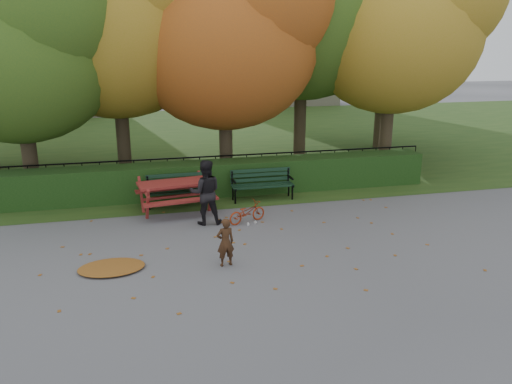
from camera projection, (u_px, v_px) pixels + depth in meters
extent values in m
plane|color=slate|center=(255.00, 251.00, 10.99)|extent=(90.00, 90.00, 0.00)
plane|color=#213E15|center=(187.00, 139.00, 24.03)|extent=(90.00, 90.00, 0.00)
cube|color=#B9AE91|center=(272.00, 22.00, 37.18)|extent=(9.00, 6.00, 12.00)
cube|color=black|center=(220.00, 178.00, 15.04)|extent=(13.00, 0.90, 1.00)
cube|color=black|center=(216.00, 184.00, 15.90)|extent=(14.00, 0.04, 0.04)
cube|color=black|center=(215.00, 156.00, 15.64)|extent=(14.00, 0.04, 0.04)
cylinder|color=black|center=(118.00, 177.00, 15.11)|extent=(0.03, 0.03, 1.00)
cylinder|color=black|center=(216.00, 172.00, 15.79)|extent=(0.03, 0.03, 1.00)
cylinder|color=black|center=(306.00, 166.00, 16.46)|extent=(0.03, 0.03, 1.00)
cylinder|color=black|center=(402.00, 161.00, 17.25)|extent=(0.03, 0.03, 1.00)
cylinder|color=#31261A|center=(29.00, 152.00, 14.78)|extent=(0.44, 0.44, 2.62)
ellipsoid|color=#33581C|center=(16.00, 53.00, 13.99)|extent=(5.60, 5.60, 5.04)
sphere|color=#33581C|center=(44.00, 4.00, 13.20)|extent=(4.20, 4.20, 4.20)
cylinder|color=#31261A|center=(123.00, 133.00, 16.44)|extent=(0.44, 0.44, 3.15)
ellipsoid|color=olive|center=(115.00, 25.00, 15.48)|extent=(6.40, 6.40, 5.76)
cylinder|color=#31261A|center=(226.00, 138.00, 16.48)|extent=(0.44, 0.44, 2.80)
ellipsoid|color=#924B1C|center=(224.00, 43.00, 15.63)|extent=(6.00, 6.00, 5.40)
cylinder|color=#31261A|center=(300.00, 119.00, 18.27)|extent=(0.44, 0.44, 3.50)
ellipsoid|color=#33581C|center=(303.00, 10.00, 17.20)|extent=(6.80, 6.80, 6.12)
cylinder|color=#31261A|center=(386.00, 130.00, 17.55)|extent=(0.44, 0.44, 2.97)
ellipsoid|color=olive|center=(393.00, 35.00, 16.64)|extent=(5.80, 5.80, 5.22)
cylinder|color=#31261A|center=(380.00, 111.00, 21.66)|extent=(0.44, 0.44, 3.15)
ellipsoid|color=#33581C|center=(386.00, 30.00, 20.70)|extent=(6.00, 6.00, 5.40)
cube|color=black|center=(180.00, 193.00, 13.76)|extent=(1.80, 0.12, 0.04)
cube|color=black|center=(180.00, 191.00, 13.93)|extent=(1.80, 0.12, 0.04)
cube|color=black|center=(179.00, 189.00, 14.09)|extent=(1.80, 0.12, 0.04)
cube|color=black|center=(178.00, 185.00, 14.15)|extent=(1.80, 0.05, 0.10)
cube|color=black|center=(178.00, 179.00, 14.10)|extent=(1.80, 0.05, 0.10)
cube|color=black|center=(178.00, 175.00, 14.07)|extent=(1.80, 0.05, 0.10)
cube|color=black|center=(149.00, 194.00, 13.74)|extent=(0.05, 0.55, 0.06)
cube|color=black|center=(148.00, 183.00, 13.93)|extent=(0.05, 0.05, 0.41)
cylinder|color=black|center=(149.00, 202.00, 13.63)|extent=(0.05, 0.05, 0.44)
cylinder|color=black|center=(149.00, 199.00, 13.96)|extent=(0.05, 0.05, 0.44)
cube|color=black|center=(148.00, 186.00, 13.70)|extent=(0.05, 0.45, 0.04)
cube|color=black|center=(210.00, 190.00, 14.12)|extent=(0.05, 0.55, 0.06)
cube|color=black|center=(208.00, 180.00, 14.31)|extent=(0.05, 0.05, 0.41)
cylinder|color=black|center=(211.00, 198.00, 14.01)|extent=(0.05, 0.05, 0.44)
cylinder|color=black|center=(209.00, 195.00, 14.35)|extent=(0.05, 0.05, 0.44)
cube|color=black|center=(209.00, 183.00, 14.08)|extent=(0.05, 0.45, 0.04)
cube|color=black|center=(264.00, 187.00, 14.30)|extent=(1.80, 0.12, 0.04)
cube|color=black|center=(263.00, 185.00, 14.46)|extent=(1.80, 0.12, 0.04)
cube|color=black|center=(261.00, 184.00, 14.63)|extent=(1.80, 0.12, 0.04)
cube|color=black|center=(260.00, 179.00, 14.68)|extent=(1.80, 0.05, 0.10)
cube|color=black|center=(260.00, 174.00, 14.64)|extent=(1.80, 0.05, 0.10)
cube|color=black|center=(260.00, 170.00, 14.61)|extent=(1.80, 0.05, 0.10)
cube|color=black|center=(234.00, 188.00, 14.28)|extent=(0.05, 0.55, 0.06)
cube|color=black|center=(232.00, 178.00, 14.47)|extent=(0.05, 0.05, 0.41)
cylinder|color=black|center=(235.00, 196.00, 14.17)|extent=(0.05, 0.05, 0.44)
cylinder|color=black|center=(233.00, 193.00, 14.50)|extent=(0.05, 0.05, 0.44)
cube|color=black|center=(234.00, 181.00, 14.24)|extent=(0.05, 0.45, 0.04)
cube|color=black|center=(291.00, 184.00, 14.66)|extent=(0.05, 0.55, 0.06)
cube|color=black|center=(288.00, 175.00, 14.85)|extent=(0.05, 0.05, 0.41)
cylinder|color=black|center=(292.00, 192.00, 14.55)|extent=(0.05, 0.05, 0.44)
cylinder|color=black|center=(289.00, 189.00, 14.89)|extent=(0.05, 0.05, 0.44)
cube|color=black|center=(291.00, 178.00, 14.62)|extent=(0.05, 0.45, 0.04)
cube|color=maroon|center=(175.00, 183.00, 13.35)|extent=(2.05, 1.08, 0.06)
cube|color=maroon|center=(181.00, 201.00, 12.87)|extent=(1.97, 0.55, 0.05)
cube|color=maroon|center=(170.00, 188.00, 14.02)|extent=(1.97, 0.55, 0.05)
cube|color=maroon|center=(148.00, 205.00, 12.72)|extent=(0.14, 0.56, 0.95)
cube|color=maroon|center=(141.00, 195.00, 13.59)|extent=(0.14, 0.56, 0.95)
cube|color=maroon|center=(144.00, 189.00, 13.08)|extent=(0.28, 1.46, 0.06)
cube|color=maroon|center=(211.00, 198.00, 13.33)|extent=(0.14, 0.56, 0.95)
cube|color=maroon|center=(201.00, 188.00, 14.19)|extent=(0.14, 0.56, 0.95)
cube|color=maroon|center=(206.00, 183.00, 13.68)|extent=(0.28, 1.46, 0.06)
cube|color=maroon|center=(176.00, 196.00, 13.46)|extent=(1.72, 0.31, 0.06)
ellipsoid|color=brown|center=(112.00, 267.00, 10.07)|extent=(1.59, 1.39, 0.09)
imported|color=#392112|center=(225.00, 242.00, 10.12)|extent=(0.41, 0.30, 1.02)
imported|color=black|center=(205.00, 192.00, 12.44)|extent=(0.85, 0.69, 1.65)
imported|color=#962A0D|center=(247.00, 212.00, 12.66)|extent=(1.11, 0.72, 0.55)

